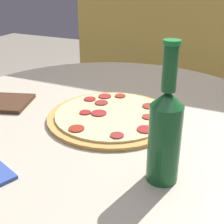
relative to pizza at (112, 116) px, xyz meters
name	(u,v)px	position (x,y,z in m)	size (l,w,h in m)	color
table	(108,154)	(-0.04, 0.05, -0.17)	(1.07, 1.07, 0.73)	#B2A893
fence_panel	(185,29)	(-0.04, 1.03, 0.08)	(1.34, 0.04, 1.63)	gold
pizza	(112,116)	(0.00, 0.00, 0.00)	(0.37, 0.37, 0.02)	#C68E47
beer_bottle	(165,132)	(0.21, -0.21, 0.10)	(0.06, 0.06, 0.28)	#195628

